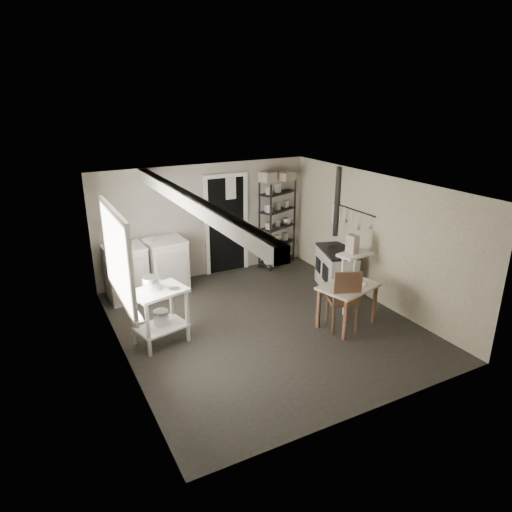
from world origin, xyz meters
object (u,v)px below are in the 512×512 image
shelf_rack (277,223)px  work_table (347,304)px  stockpot (152,286)px  flour_sack (272,258)px  prep_table (161,319)px  base_cabinets (147,271)px  stove (336,267)px  chair (343,300)px

shelf_rack → work_table: 3.04m
stockpot → flour_sack: 3.70m
stockpot → flour_sack: size_ratio=0.57×
prep_table → work_table: 2.96m
stockpot → base_cabinets: 1.90m
shelf_rack → flour_sack: (-0.21, -0.16, -0.71)m
prep_table → shelf_rack: 3.90m
stockpot → stove: stockpot is taller
base_cabinets → flour_sack: bearing=-0.6°
base_cabinets → shelf_rack: bearing=2.3°
stockpot → work_table: (2.92, -0.92, -0.56)m
base_cabinets → work_table: (2.54, -2.72, -0.08)m
work_table → stove: bearing=59.6°
base_cabinets → chair: size_ratio=1.46×
prep_table → chair: 2.86m
work_table → flour_sack: (0.20, 2.80, -0.14)m
base_cabinets → chair: bearing=-51.0°
prep_table → flour_sack: (3.03, 1.94, -0.16)m
base_cabinets → stove: base_cabinets is taller
prep_table → base_cabinets: 1.89m
stockpot → work_table: bearing=-17.5°
stove → work_table: size_ratio=1.08×
prep_table → flour_sack: 3.60m
stockpot → shelf_rack: size_ratio=0.15×
prep_table → chair: size_ratio=0.84×
shelf_rack → flour_sack: bearing=-165.0°
stockpot → prep_table: bearing=-37.8°
base_cabinets → work_table: base_cabinets is taller
prep_table → stove: prep_table is taller
base_cabinets → shelf_rack: size_ratio=0.83×
prep_table → chair: (2.72, -0.89, 0.08)m
stove → work_table: 1.49m
shelf_rack → stove: (0.35, -1.68, -0.51)m
base_cabinets → shelf_rack: shelf_rack is taller
stove → work_table: bearing=-102.5°
stockpot → stove: size_ratio=0.27×
shelf_rack → work_table: size_ratio=2.00×
stove → flour_sack: bearing=128.1°
stove → chair: chair is taller
shelf_rack → chair: bearing=-122.2°
stockpot → chair: size_ratio=0.26×
stove → shelf_rack: bearing=119.7°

